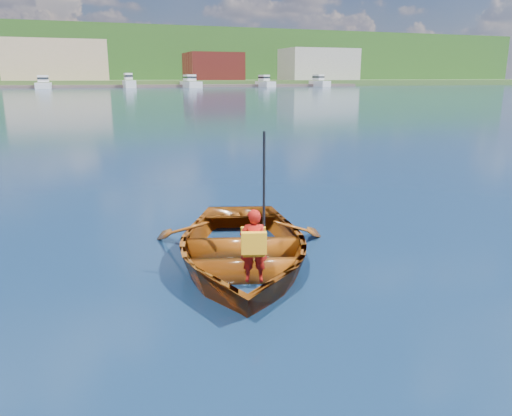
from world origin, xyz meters
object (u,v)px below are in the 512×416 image
(rowboat, at_px, (241,247))
(marina_yachts, at_px, (84,83))
(child_paddler, at_px, (254,244))
(dock, at_px, (107,86))

(rowboat, xyz_separation_m, marina_yachts, (1.16, 142.59, 1.06))
(rowboat, height_order, child_paddler, child_paddler)
(marina_yachts, bearing_deg, dock, 35.59)
(child_paddler, distance_m, marina_yachts, 143.50)
(dock, distance_m, marina_yachts, 8.09)
(child_paddler, height_order, dock, child_paddler)
(dock, relative_size, marina_yachts, 1.12)
(rowboat, bearing_deg, child_paddler, -97.21)
(rowboat, relative_size, dock, 0.03)
(dock, height_order, marina_yachts, marina_yachts)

